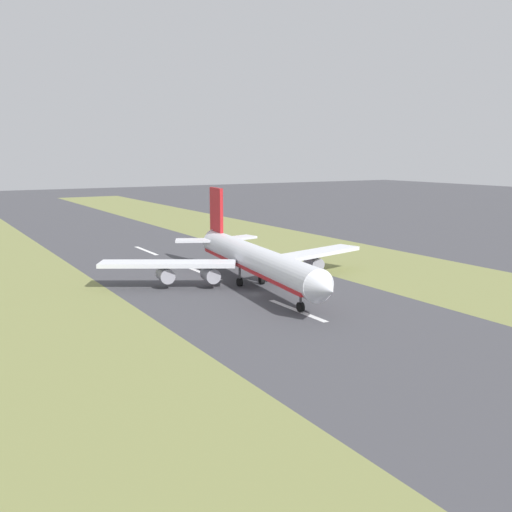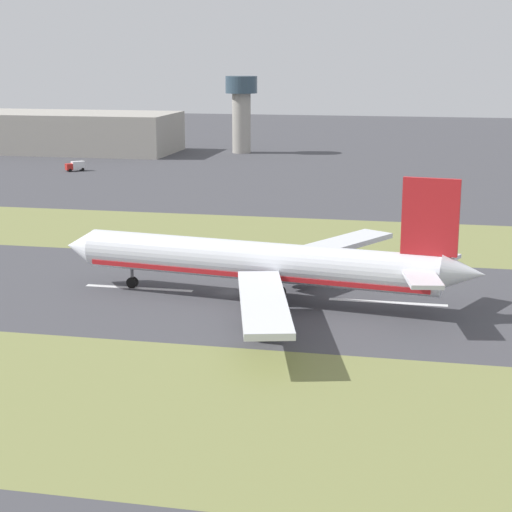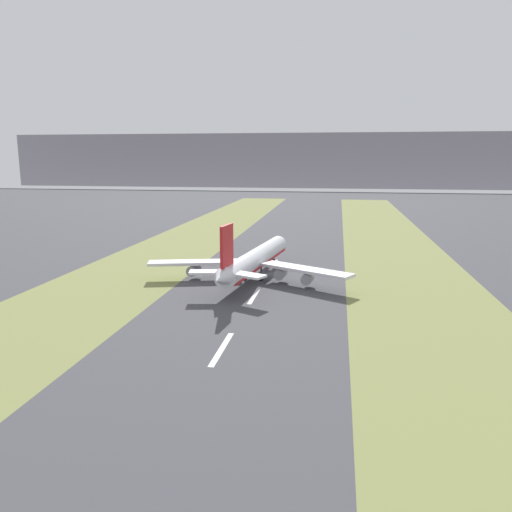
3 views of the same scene
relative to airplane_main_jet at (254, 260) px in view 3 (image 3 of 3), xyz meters
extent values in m
plane|color=#424247|center=(3.19, 6.84, -6.02)|extent=(800.00, 800.00, 0.00)
cube|color=olive|center=(-41.81, 6.84, -6.02)|extent=(40.00, 600.00, 0.01)
cube|color=olive|center=(48.19, 6.84, -6.02)|extent=(40.00, 600.00, 0.01)
cube|color=silver|center=(3.19, -58.11, -6.01)|extent=(1.20, 18.00, 0.01)
cube|color=silver|center=(3.19, -18.11, -6.01)|extent=(1.20, 18.00, 0.01)
cube|color=silver|center=(3.19, 21.89, -6.01)|extent=(1.20, 18.00, 0.01)
cylinder|color=silver|center=(0.26, 1.89, 0.18)|extent=(13.55, 56.30, 6.00)
cone|color=silver|center=(4.40, 32.11, 0.18)|extent=(6.50, 5.75, 5.88)
cone|color=silver|center=(-3.95, -28.83, 0.98)|extent=(5.87, 6.64, 5.10)
cube|color=red|center=(0.26, 1.89, -1.47)|extent=(12.94, 54.04, 0.70)
cube|color=silver|center=(-18.06, -2.89, -0.72)|extent=(29.59, 12.93, 0.90)
cube|color=silver|center=(16.62, -7.64, -0.72)|extent=(28.15, 19.62, 0.90)
cylinder|color=#93939E|center=(-9.20, -0.85, -3.17)|extent=(3.82, 5.19, 3.20)
cylinder|color=#93939E|center=(-18.59, -3.10, -3.17)|extent=(3.82, 5.19, 3.20)
cylinder|color=#93939E|center=(8.63, -3.30, -3.17)|extent=(3.82, 5.19, 3.20)
cylinder|color=#93939E|center=(17.07, -7.99, -3.17)|extent=(3.82, 5.19, 3.20)
cube|color=red|center=(-3.27, -23.87, 8.68)|extent=(1.88, 8.03, 11.00)
cube|color=silver|center=(-8.72, -23.13, 1.18)|extent=(10.62, 6.10, 0.60)
cube|color=silver|center=(2.18, -24.62, 1.18)|extent=(10.92, 8.31, 0.60)
cylinder|color=#59595E|center=(3.15, 22.97, -3.52)|extent=(0.50, 0.50, 3.20)
cylinder|color=black|center=(3.15, 22.97, -5.12)|extent=(1.14, 1.91, 1.80)
cylinder|color=#59595E|center=(-2.72, -0.73, -3.52)|extent=(0.50, 0.50, 3.20)
cylinder|color=black|center=(-2.72, -0.73, -5.12)|extent=(1.14, 1.91, 1.80)
cylinder|color=#59595E|center=(2.43, -1.44, -3.52)|extent=(0.50, 0.50, 3.20)
cylinder|color=black|center=(2.43, -1.44, -5.12)|extent=(1.14, 1.91, 1.80)
cube|color=gray|center=(3.19, 526.84, 27.12)|extent=(800.00, 120.00, 66.28)
camera|label=1|loc=(63.87, 110.56, 22.55)|focal=42.00mm
camera|label=2|loc=(-123.75, -23.76, 31.07)|focal=60.00mm
camera|label=3|loc=(25.12, -149.54, 31.48)|focal=35.00mm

